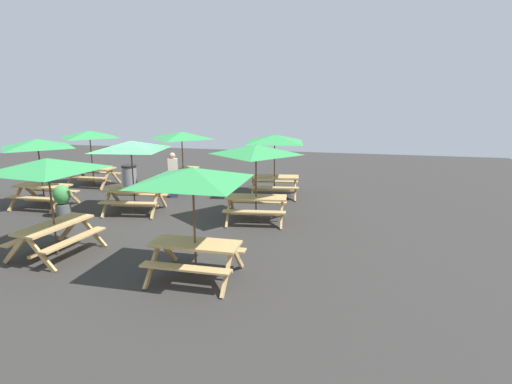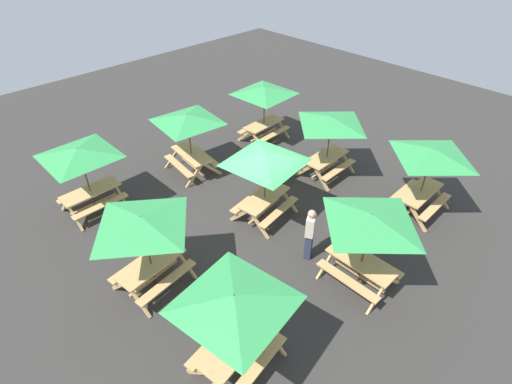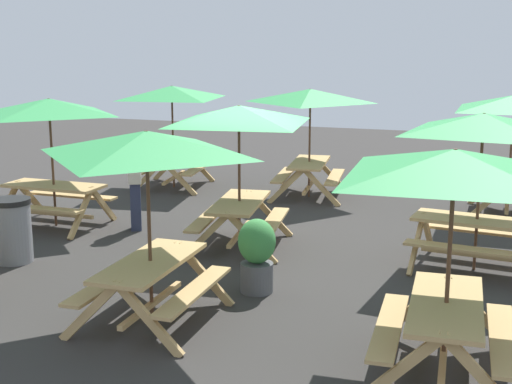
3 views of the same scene
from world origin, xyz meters
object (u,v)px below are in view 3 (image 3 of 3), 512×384
(picnic_table_7, at_px, (483,135))
(person_standing, at_px, (135,181))
(picnic_table_3, at_px, (50,116))
(picnic_table_5, at_px, (454,181))
(picnic_table_0, at_px, (310,104))
(picnic_table_8, at_px, (239,125))
(picnic_table_6, at_px, (147,158))
(picnic_table_1, at_px, (172,100))
(potted_plant_0, at_px, (257,253))
(trash_bin_gray, at_px, (13,230))

(picnic_table_7, relative_size, person_standing, 1.68)
(picnic_table_3, height_order, picnic_table_7, same)
(picnic_table_5, xyz_separation_m, person_standing, (-3.93, -5.65, -1.10))
(picnic_table_0, distance_m, picnic_table_8, 4.03)
(picnic_table_3, bearing_deg, picnic_table_0, 46.94)
(picnic_table_6, bearing_deg, picnic_table_3, -133.77)
(picnic_table_3, xyz_separation_m, person_standing, (-0.26, 1.50, -1.10))
(picnic_table_1, height_order, picnic_table_8, same)
(picnic_table_5, distance_m, picnic_table_7, 3.59)
(picnic_table_1, relative_size, picnic_table_7, 1.00)
(person_standing, bearing_deg, picnic_table_1, -12.34)
(picnic_table_1, distance_m, picnic_table_6, 7.97)
(picnic_table_5, bearing_deg, potted_plant_0, -125.80)
(picnic_table_5, relative_size, trash_bin_gray, 2.88)
(potted_plant_0, bearing_deg, picnic_table_0, -171.31)
(picnic_table_0, bearing_deg, person_standing, -38.21)
(picnic_table_1, relative_size, picnic_table_6, 1.20)
(trash_bin_gray, relative_size, person_standing, 0.59)
(picnic_table_3, distance_m, picnic_table_5, 8.04)
(picnic_table_3, bearing_deg, trash_bin_gray, -71.32)
(picnic_table_6, bearing_deg, potted_plant_0, 147.82)
(picnic_table_6, relative_size, picnic_table_7, 0.83)
(picnic_table_5, xyz_separation_m, picnic_table_7, (-3.59, 0.13, 0.00))
(picnic_table_6, distance_m, potted_plant_0, 2.19)
(picnic_table_1, relative_size, trash_bin_gray, 2.85)
(picnic_table_3, distance_m, person_standing, 1.88)
(picnic_table_1, bearing_deg, picnic_table_8, 29.47)
(picnic_table_3, bearing_deg, picnic_table_1, 82.98)
(trash_bin_gray, xyz_separation_m, person_standing, (-2.28, 0.83, 0.39))
(picnic_table_1, height_order, picnic_table_5, same)
(picnic_table_8, height_order, potted_plant_0, picnic_table_8)
(picnic_table_8, bearing_deg, picnic_table_1, -150.25)
(picnic_table_7, xyz_separation_m, person_standing, (-0.34, -5.78, -1.10))
(picnic_table_1, xyz_separation_m, person_standing, (3.59, 1.01, -1.10))
(picnic_table_8, relative_size, trash_bin_gray, 2.86)
(picnic_table_3, bearing_deg, picnic_table_8, -1.82)
(picnic_table_3, distance_m, potted_plant_0, 5.22)
(picnic_table_5, bearing_deg, trash_bin_gray, -107.53)
(picnic_table_3, distance_m, picnic_table_6, 5.08)
(potted_plant_0, bearing_deg, picnic_table_1, -145.21)
(picnic_table_7, bearing_deg, picnic_table_5, -85.25)
(picnic_table_6, bearing_deg, trash_bin_gray, -115.86)
(picnic_table_0, bearing_deg, picnic_table_3, -50.72)
(picnic_table_0, height_order, picnic_table_7, same)
(potted_plant_0, bearing_deg, picnic_table_7, 125.88)
(picnic_table_7, relative_size, picnic_table_8, 1.00)
(picnic_table_3, bearing_deg, potted_plant_0, -23.59)
(picnic_table_0, distance_m, picnic_table_5, 8.32)
(picnic_table_3, distance_m, picnic_table_7, 7.28)
(picnic_table_5, xyz_separation_m, trash_bin_gray, (-1.65, -6.48, -1.49))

